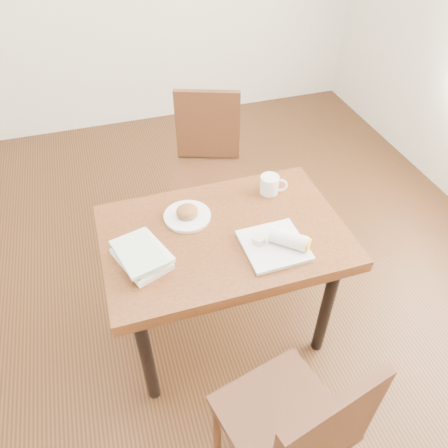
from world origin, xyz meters
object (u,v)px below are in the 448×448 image
object	(u,v)px
table	(224,247)
plate_scone	(187,215)
book_stack	(142,255)
chair_far	(207,159)
coffee_mug	(270,184)
plate_burrito	(279,243)
chair_near	(298,429)

from	to	relation	value
table	plate_scone	bearing A→B (deg)	133.37
book_stack	table	bearing A→B (deg)	9.22
chair_far	coffee_mug	xyz separation A→B (m)	(0.14, -0.66, 0.25)
coffee_mug	plate_burrito	distance (m)	0.39
plate_burrito	book_stack	size ratio (longest dim) A/B	0.94
chair_far	coffee_mug	distance (m)	0.72
plate_scone	book_stack	distance (m)	0.32
coffee_mug	plate_scone	bearing A→B (deg)	-171.47
plate_burrito	book_stack	xyz separation A→B (m)	(-0.58, 0.10, 0.01)
plate_scone	coffee_mug	xyz separation A→B (m)	(0.44, 0.07, 0.03)
table	plate_burrito	size ratio (longest dim) A/B	3.94
chair_far	plate_burrito	xyz separation A→B (m)	(0.03, -1.03, 0.23)
book_stack	chair_near	bearing A→B (deg)	-62.91
plate_burrito	table	bearing A→B (deg)	139.80
chair_far	coffee_mug	size ratio (longest dim) A/B	7.21
chair_far	table	bearing A→B (deg)	-100.62
table	coffee_mug	distance (m)	0.40
table	chair_near	world-z (taller)	chair_near
chair_near	coffee_mug	distance (m)	1.11
table	coffee_mug	xyz separation A→B (m)	(0.31, 0.21, 0.14)
chair_near	plate_burrito	size ratio (longest dim) A/B	3.43
plate_scone	coffee_mug	distance (m)	0.45
table	chair_far	size ratio (longest dim) A/B	1.15
chair_near	book_stack	bearing A→B (deg)	117.09
chair_near	book_stack	size ratio (longest dim) A/B	3.21
table	chair_near	bearing A→B (deg)	-89.19
book_stack	coffee_mug	bearing A→B (deg)	21.49
plate_burrito	book_stack	world-z (taller)	plate_burrito
chair_near	plate_scone	distance (m)	1.01
coffee_mug	chair_far	bearing A→B (deg)	102.23
chair_far	plate_scone	size ratio (longest dim) A/B	4.34
chair_near	coffee_mug	size ratio (longest dim) A/B	7.21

